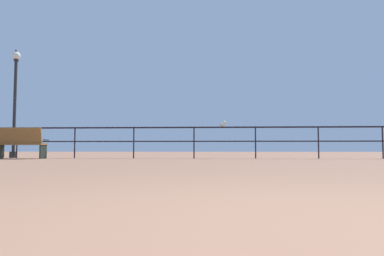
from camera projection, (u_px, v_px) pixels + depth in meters
name	position (u px, v px, depth m)	size (l,w,h in m)	color
ground_plane	(330.00, 243.00, 1.23)	(60.00, 60.00, 0.00)	#865E47
pier_railing	(225.00, 135.00, 11.21)	(18.43, 0.05, 1.06)	black
bench_far_left	(20.00, 142.00, 10.88)	(1.54, 0.63, 1.00)	brown
lamppost_left	(15.00, 97.00, 12.05)	(0.29, 0.29, 3.93)	#222425
seagull_on_rail	(223.00, 124.00, 11.21)	(0.25, 0.37, 0.18)	silver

